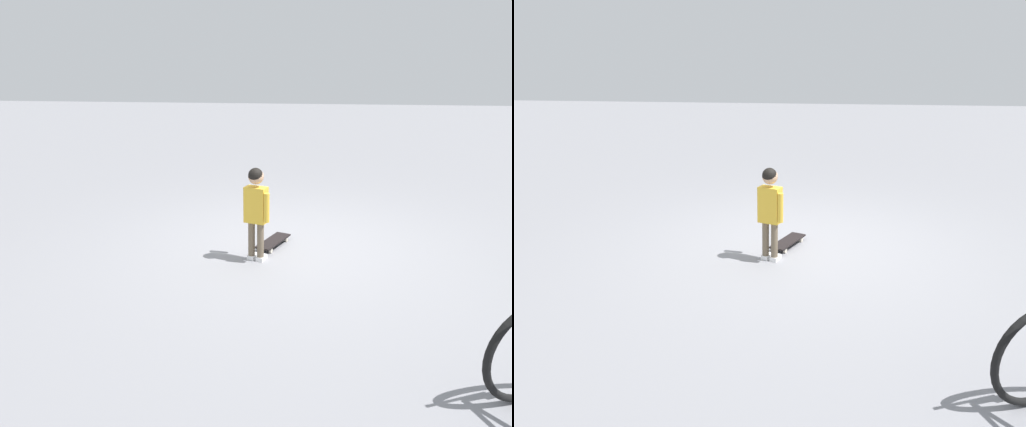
{
  "view_description": "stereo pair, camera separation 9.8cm",
  "coord_description": "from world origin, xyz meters",
  "views": [
    {
      "loc": [
        -5.37,
        -0.31,
        2.05
      ],
      "look_at": [
        -0.56,
        0.4,
        0.55
      ],
      "focal_mm": 32.6,
      "sensor_mm": 36.0,
      "label": 1
    },
    {
      "loc": [
        -5.36,
        -0.41,
        2.05
      ],
      "look_at": [
        -0.56,
        0.4,
        0.55
      ],
      "focal_mm": 32.6,
      "sensor_mm": 36.0,
      "label": 2
    }
  ],
  "objects": [
    {
      "name": "skateboard",
      "position": [
        -0.1,
        0.26,
        0.06
      ],
      "size": [
        0.64,
        0.39,
        0.07
      ],
      "color": "black",
      "rests_on": "ground"
    },
    {
      "name": "child_person",
      "position": [
        -0.56,
        0.4,
        0.66
      ],
      "size": [
        0.3,
        0.31,
        1.06
      ],
      "color": "brown",
      "rests_on": "ground"
    },
    {
      "name": "ground_plane",
      "position": [
        0.0,
        0.0,
        0.0
      ],
      "size": [
        50.0,
        50.0,
        0.0
      ],
      "primitive_type": "plane",
      "color": "gray"
    }
  ]
}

